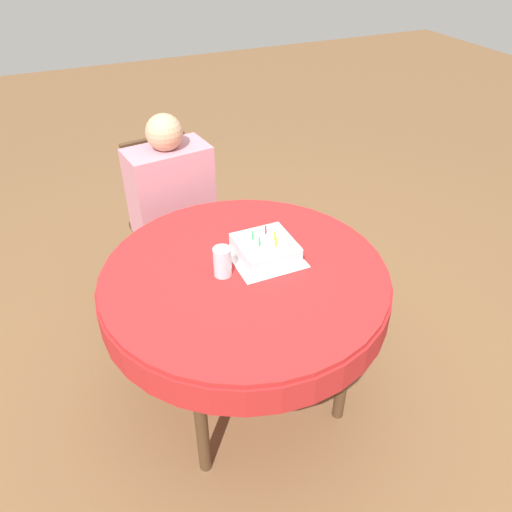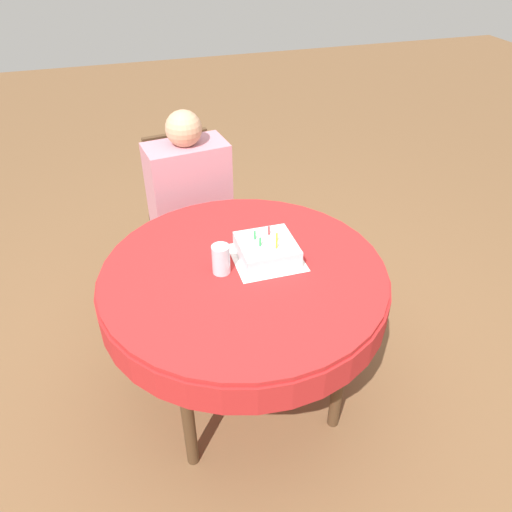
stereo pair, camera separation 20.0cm
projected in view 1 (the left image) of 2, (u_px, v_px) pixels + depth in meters
ground_plane at (246, 386)px, 2.41m from camera, size 12.00×12.00×0.00m
dining_table at (245, 287)px, 2.05m from camera, size 1.17×1.17×0.70m
chair at (169, 216)px, 2.77m from camera, size 0.44×0.44×0.90m
person at (173, 196)px, 2.61m from camera, size 0.44×0.36×1.08m
napkin at (265, 257)px, 2.07m from camera, size 0.28×0.28×0.00m
birthday_cake at (265, 249)px, 2.05m from camera, size 0.23×0.23×0.12m
drinking_glass at (222, 262)px, 1.94m from camera, size 0.07×0.07×0.12m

